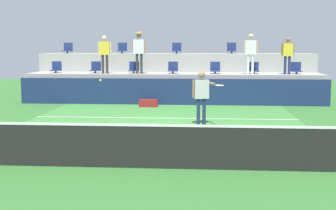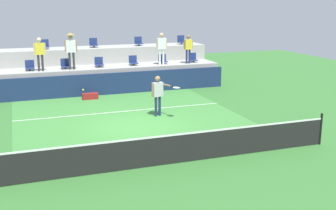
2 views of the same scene
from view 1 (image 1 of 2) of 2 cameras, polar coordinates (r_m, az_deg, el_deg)
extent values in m
plane|color=#336B2D|center=(13.15, -1.20, -3.35)|extent=(40.00, 40.00, 0.00)
cube|color=#3D7F38|center=(14.13, -0.81, -2.58)|extent=(9.00, 10.00, 0.01)
cube|color=white|center=(15.51, -0.35, -1.66)|extent=(9.00, 0.06, 0.00)
cube|color=black|center=(9.17, -3.60, -5.24)|extent=(10.40, 0.01, 0.87)
cube|color=white|center=(9.08, -3.62, -2.55)|extent=(10.40, 0.02, 0.05)
cube|color=navy|center=(19.00, 0.53, 1.68)|extent=(13.00, 0.16, 1.10)
cube|color=#9E9E99|center=(20.28, 0.77, 2.26)|extent=(13.00, 1.80, 1.25)
cube|color=#9E9E99|center=(22.04, 1.06, 3.79)|extent=(13.00, 1.80, 2.10)
cylinder|color=#2D2D33|center=(21.10, -13.97, 4.08)|extent=(0.08, 0.08, 0.10)
cube|color=navy|center=(21.10, -13.97, 4.27)|extent=(0.44, 0.40, 0.04)
cube|color=navy|center=(21.26, -13.84, 4.87)|extent=(0.44, 0.04, 0.38)
cylinder|color=#2D2D33|center=(20.61, -9.15, 4.13)|extent=(0.08, 0.08, 0.10)
cube|color=navy|center=(20.60, -9.16, 4.33)|extent=(0.44, 0.40, 0.04)
cube|color=navy|center=(20.77, -9.05, 4.93)|extent=(0.44, 0.04, 0.38)
cylinder|color=#2D2D33|center=(20.27, -4.35, 4.15)|extent=(0.08, 0.08, 0.10)
cube|color=navy|center=(20.27, -4.35, 4.35)|extent=(0.44, 0.40, 0.04)
cube|color=navy|center=(20.44, -4.28, 4.97)|extent=(0.44, 0.04, 0.38)
cylinder|color=#2D2D33|center=(20.08, 0.62, 4.14)|extent=(0.08, 0.08, 0.10)
cube|color=navy|center=(20.08, 0.62, 4.34)|extent=(0.44, 0.40, 0.04)
cube|color=navy|center=(20.25, 0.65, 4.96)|extent=(0.44, 0.04, 0.38)
cylinder|color=#2D2D33|center=(20.05, 5.97, 4.10)|extent=(0.08, 0.08, 0.10)
cube|color=navy|center=(20.05, 5.97, 4.30)|extent=(0.44, 0.40, 0.04)
cube|color=navy|center=(20.22, 5.96, 4.92)|extent=(0.44, 0.04, 0.38)
cylinder|color=#2D2D33|center=(20.17, 10.78, 4.03)|extent=(0.08, 0.08, 0.10)
cube|color=navy|center=(20.17, 10.78, 4.22)|extent=(0.44, 0.40, 0.04)
cube|color=navy|center=(20.34, 10.74, 4.84)|extent=(0.44, 0.04, 0.38)
cylinder|color=#2D2D33|center=(20.46, 15.89, 3.92)|extent=(0.08, 0.08, 0.10)
cube|color=navy|center=(20.45, 15.90, 4.11)|extent=(0.44, 0.40, 0.04)
cube|color=navy|center=(20.62, 15.82, 4.73)|extent=(0.44, 0.04, 0.38)
cylinder|color=#2D2D33|center=(22.78, -12.57, 6.50)|extent=(0.08, 0.08, 0.10)
cube|color=navy|center=(22.78, -12.58, 6.68)|extent=(0.44, 0.40, 0.04)
cube|color=navy|center=(22.95, -12.46, 7.21)|extent=(0.44, 0.04, 0.38)
cylinder|color=#2D2D33|center=(22.15, -5.83, 6.62)|extent=(0.08, 0.08, 0.10)
cube|color=navy|center=(22.15, -5.83, 6.80)|extent=(0.44, 0.40, 0.04)
cube|color=navy|center=(22.33, -5.76, 7.34)|extent=(0.44, 0.04, 0.38)
cylinder|color=#2D2D33|center=(21.85, 1.09, 6.64)|extent=(0.08, 0.08, 0.10)
cube|color=navy|center=(21.84, 1.09, 6.83)|extent=(0.44, 0.40, 0.04)
cube|color=navy|center=(22.02, 1.11, 7.38)|extent=(0.44, 0.04, 0.38)
cylinder|color=#2D2D33|center=(21.86, 8.03, 6.57)|extent=(0.08, 0.08, 0.10)
cube|color=navy|center=(21.86, 8.03, 6.76)|extent=(0.44, 0.40, 0.04)
cube|color=navy|center=(22.03, 8.01, 7.31)|extent=(0.44, 0.04, 0.38)
cylinder|color=#2D2D33|center=(22.19, 15.00, 6.41)|extent=(0.08, 0.08, 0.10)
cube|color=navy|center=(22.19, 15.01, 6.59)|extent=(0.44, 0.40, 0.04)
cube|color=navy|center=(22.37, 14.94, 7.13)|extent=(0.44, 0.04, 0.38)
cylinder|color=navy|center=(14.21, 3.84, -0.86)|extent=(0.14, 0.14, 0.83)
cylinder|color=navy|center=(14.27, 4.57, -0.83)|extent=(0.14, 0.14, 0.83)
cube|color=#B2B2B7|center=(14.16, 4.24, 2.00)|extent=(0.48, 0.31, 0.59)
sphere|color=#846047|center=(14.12, 4.25, 3.82)|extent=(0.28, 0.28, 0.22)
cylinder|color=#846047|center=(14.08, 3.23, 2.05)|extent=(0.09, 0.09, 0.55)
cylinder|color=#846047|center=(13.97, 5.59, 2.71)|extent=(0.23, 0.52, 0.07)
cylinder|color=black|center=(13.63, 6.09, 2.59)|extent=(0.11, 0.26, 0.04)
ellipsoid|color=silver|center=(13.37, 6.49, 2.48)|extent=(0.35, 0.38, 0.03)
cylinder|color=#2D2D33|center=(20.20, -8.22, 5.10)|extent=(0.11, 0.11, 0.82)
cylinder|color=#2D2D33|center=(20.17, -7.69, 5.11)|extent=(0.11, 0.11, 0.82)
cube|color=yellow|center=(20.17, -7.99, 7.09)|extent=(0.45, 0.19, 0.58)
sphere|color=beige|center=(20.17, -8.02, 8.35)|extent=(0.23, 0.23, 0.22)
cylinder|color=beige|center=(20.22, -8.71, 7.12)|extent=(0.07, 0.07, 0.54)
cylinder|color=beige|center=(20.12, -7.27, 7.15)|extent=(0.07, 0.07, 0.54)
cylinder|color=#2D2D33|center=(19.94, -3.93, 5.21)|extent=(0.13, 0.13, 0.87)
cylinder|color=#2D2D33|center=(19.89, -3.37, 5.21)|extent=(0.13, 0.13, 0.87)
cube|color=white|center=(19.90, -3.67, 7.36)|extent=(0.50, 0.25, 0.62)
sphere|color=#A87A5B|center=(19.90, -3.68, 8.73)|extent=(0.27, 0.27, 0.24)
cylinder|color=#A87A5B|center=(19.98, -4.42, 7.41)|extent=(0.08, 0.08, 0.58)
cylinder|color=#A87A5B|center=(19.82, -2.91, 7.42)|extent=(0.08, 0.08, 0.58)
cylinder|color=tan|center=(19.91, -3.68, 8.97)|extent=(0.49, 0.49, 0.01)
cylinder|color=tan|center=(19.91, -3.68, 9.10)|extent=(0.29, 0.29, 0.09)
cylinder|color=white|center=(19.83, 10.06, 5.07)|extent=(0.12, 0.12, 0.85)
cylinder|color=white|center=(19.84, 10.62, 5.06)|extent=(0.12, 0.12, 0.85)
cube|color=white|center=(19.82, 10.39, 7.16)|extent=(0.48, 0.22, 0.60)
sphere|color=tan|center=(19.82, 10.42, 8.49)|extent=(0.25, 0.25, 0.23)
cylinder|color=tan|center=(19.82, 9.62, 7.23)|extent=(0.08, 0.08, 0.57)
cylinder|color=tan|center=(19.82, 11.16, 7.19)|extent=(0.08, 0.08, 0.57)
cylinder|color=navy|center=(20.03, 14.55, 4.87)|extent=(0.12, 0.12, 0.78)
cylinder|color=navy|center=(20.09, 15.04, 4.86)|extent=(0.12, 0.12, 0.78)
cube|color=yellow|center=(20.04, 14.86, 6.76)|extent=(0.44, 0.23, 0.55)
sphere|color=#846047|center=(20.04, 14.90, 7.97)|extent=(0.23, 0.23, 0.21)
cylinder|color=#846047|center=(19.97, 14.18, 6.83)|extent=(0.08, 0.08, 0.52)
cylinder|color=#846047|center=(20.12, 15.53, 6.79)|extent=(0.08, 0.08, 0.52)
sphere|color=#CCE033|center=(14.05, -8.51, 3.09)|extent=(0.07, 0.07, 0.07)
cube|color=maroon|center=(18.37, -2.47, 0.22)|extent=(0.76, 0.28, 0.30)
camera|label=2|loc=(6.18, -109.99, 18.71)|focal=45.41mm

